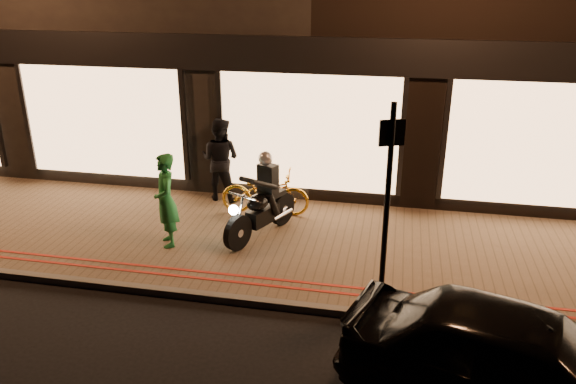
% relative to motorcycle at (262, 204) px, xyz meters
% --- Properties ---
extents(ground, '(90.00, 90.00, 0.00)m').
position_rel_motorcycle_xyz_m(ground, '(0.55, -2.16, -0.73)').
color(ground, black).
rests_on(ground, ground).
extents(sidewalk, '(50.00, 4.00, 0.12)m').
position_rel_motorcycle_xyz_m(sidewalk, '(0.55, -0.16, -0.67)').
color(sidewalk, brown).
rests_on(sidewalk, ground).
extents(kerb_stone, '(50.00, 0.14, 0.12)m').
position_rel_motorcycle_xyz_m(kerb_stone, '(0.55, -2.11, -0.67)').
color(kerb_stone, '#59544C').
rests_on(kerb_stone, ground).
extents(red_kerb_lines, '(50.00, 0.26, 0.01)m').
position_rel_motorcycle_xyz_m(red_kerb_lines, '(0.55, -1.61, -0.61)').
color(red_kerb_lines, maroon).
rests_on(red_kerb_lines, sidewalk).
extents(motorcycle, '(0.95, 1.82, 1.59)m').
position_rel_motorcycle_xyz_m(motorcycle, '(0.00, 0.00, 0.00)').
color(motorcycle, black).
rests_on(motorcycle, sidewalk).
extents(sign_post, '(0.33, 0.17, 3.00)m').
position_rel_motorcycle_xyz_m(sign_post, '(2.23, -1.91, 1.06)').
color(sign_post, black).
rests_on(sign_post, sidewalk).
extents(bicycle_gold, '(1.79, 0.73, 0.92)m').
position_rel_motorcycle_xyz_m(bicycle_gold, '(-0.18, 0.96, -0.15)').
color(bicycle_gold, gold).
rests_on(bicycle_gold, sidewalk).
extents(person_green, '(0.66, 0.73, 1.68)m').
position_rel_motorcycle_xyz_m(person_green, '(-1.55, -0.67, 0.22)').
color(person_green, '#1D6F30').
rests_on(person_green, sidewalk).
extents(person_dark, '(0.95, 0.79, 1.76)m').
position_rel_motorcycle_xyz_m(person_dark, '(-1.28, 1.57, 0.26)').
color(person_dark, black).
rests_on(person_dark, sidewalk).
extents(parked_car, '(4.25, 2.68, 1.35)m').
position_rel_motorcycle_xyz_m(parked_car, '(3.81, -3.68, -0.06)').
color(parked_car, black).
rests_on(parked_car, ground).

